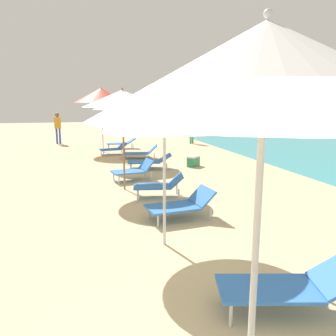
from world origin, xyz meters
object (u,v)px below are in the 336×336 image
at_px(lounger_fourth_shoreside, 141,152).
at_px(umbrella_third, 122,99).
at_px(lounger_farthest_shoreside, 122,143).
at_px(umbrella_second, 164,115).
at_px(person_walking_near, 58,125).
at_px(person_walking_mid, 192,127).
at_px(lounger_third_inland, 159,185).
at_px(lounger_farthest_inland, 114,148).
at_px(umbrella_nearest, 265,71).
at_px(umbrella_farthest, 101,95).
at_px(lounger_third_shoreside, 133,170).
at_px(lounger_nearest_shoreside, 287,286).
at_px(lounger_second_shoreside, 181,204).
at_px(lounger_fourth_inland, 150,161).
at_px(cooler_box, 193,161).
at_px(umbrella_fourth, 122,103).

bearing_deg(lounger_fourth_shoreside, umbrella_third, 86.43).
relative_size(lounger_fourth_shoreside, lounger_farthest_shoreside, 1.03).
relative_size(umbrella_second, umbrella_third, 0.91).
bearing_deg(person_walking_near, person_walking_mid, -105.72).
bearing_deg(lounger_third_inland, lounger_farthest_inland, -76.01).
bearing_deg(lounger_third_inland, person_walking_mid, -101.84).
distance_m(umbrella_third, person_walking_mid, 10.96).
relative_size(person_walking_near, person_walking_mid, 1.12).
bearing_deg(umbrella_nearest, lounger_fourth_shoreside, 84.21).
relative_size(umbrella_farthest, person_walking_near, 1.74).
bearing_deg(umbrella_third, lounger_third_shoreside, 68.62).
relative_size(lounger_third_shoreside, lounger_farthest_shoreside, 0.87).
relative_size(lounger_nearest_shoreside, umbrella_third, 0.59).
bearing_deg(lounger_second_shoreside, umbrella_second, 54.66).
xyz_separation_m(umbrella_second, person_walking_near, (-2.66, 15.22, -1.10)).
relative_size(umbrella_second, lounger_farthest_inland, 1.93).
distance_m(lounger_nearest_shoreside, lounger_third_shoreside, 7.12).
bearing_deg(lounger_second_shoreside, umbrella_third, -78.92).
bearing_deg(lounger_farthest_shoreside, lounger_fourth_shoreside, 96.60).
relative_size(lounger_fourth_inland, lounger_farthest_shoreside, 1.08).
bearing_deg(umbrella_second, cooler_box, 67.70).
relative_size(lounger_fourth_inland, lounger_farthest_inland, 1.26).
height_order(lounger_fourth_inland, person_walking_mid, person_walking_mid).
bearing_deg(lounger_farthest_inland, person_walking_near, -68.46).
relative_size(umbrella_second, lounger_farthest_shoreside, 1.65).
distance_m(lounger_second_shoreside, cooler_box, 5.86).
bearing_deg(lounger_third_shoreside, lounger_fourth_inland, -128.19).
bearing_deg(person_walking_near, umbrella_fourth, -161.19).
relative_size(lounger_fourth_shoreside, lounger_fourth_inland, 0.96).
distance_m(umbrella_nearest, lounger_farthest_inland, 13.85).
relative_size(lounger_second_shoreside, cooler_box, 2.45).
height_order(lounger_fourth_shoreside, lounger_farthest_inland, lounger_fourth_shoreside).
distance_m(lounger_fourth_shoreside, umbrella_farthest, 3.68).
bearing_deg(cooler_box, lounger_third_inland, -119.83).
relative_size(lounger_third_shoreside, lounger_farthest_inland, 1.02).
relative_size(umbrella_nearest, lounger_farthest_shoreside, 1.94).
bearing_deg(umbrella_nearest, lounger_second_shoreside, 80.08).
relative_size(umbrella_fourth, lounger_farthest_inland, 2.03).
distance_m(umbrella_third, lounger_fourth_shoreside, 5.67).
bearing_deg(person_walking_mid, cooler_box, -43.77).
relative_size(lounger_fourth_inland, umbrella_farthest, 0.53).
distance_m(lounger_third_inland, lounger_fourth_shoreside, 6.07).
relative_size(lounger_nearest_shoreside, umbrella_farthest, 0.53).
height_order(lounger_fourth_shoreside, person_walking_near, person_walking_near).
distance_m(lounger_fourth_inland, lounger_farthest_inland, 3.98).
height_order(lounger_third_shoreside, lounger_farthest_inland, lounger_third_shoreside).
xyz_separation_m(umbrella_nearest, umbrella_farthest, (-0.21, 14.56, 0.12)).
xyz_separation_m(umbrella_farthest, cooler_box, (3.07, -4.62, -2.50)).
bearing_deg(lounger_farthest_shoreside, umbrella_farthest, 43.98).
bearing_deg(lounger_farthest_inland, umbrella_fourth, 85.61).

